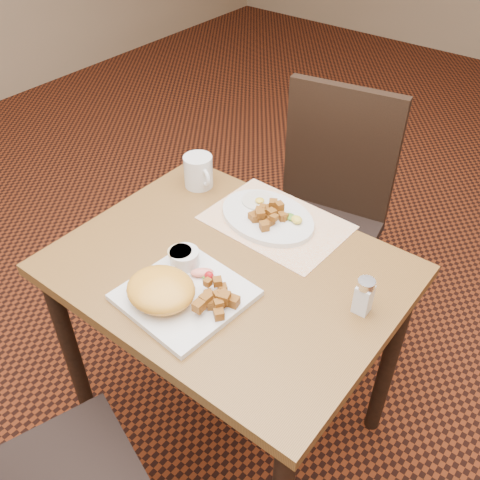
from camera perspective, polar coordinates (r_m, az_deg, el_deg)
name	(u,v)px	position (r m, az deg, el deg)	size (l,w,h in m)	color
ground	(231,421)	(2.02, -0.96, -18.72)	(8.00, 8.00, 0.00)	black
table	(229,294)	(1.51, -1.23, -5.82)	(0.90, 0.70, 0.75)	brown
chair_far	(325,207)	(2.02, 9.01, 3.49)	(0.49, 0.50, 0.97)	black
placemat	(276,222)	(1.58, 3.86, 1.88)	(0.40, 0.28, 0.00)	white
plate_square	(185,295)	(1.35, -5.88, -5.87)	(0.28, 0.28, 0.02)	silver
plate_oval	(267,217)	(1.59, 2.94, 2.46)	(0.30, 0.23, 0.02)	silver
hollandaise_mound	(161,290)	(1.32, -8.48, -5.26)	(0.18, 0.16, 0.07)	gold
ramekin	(184,257)	(1.41, -5.98, -1.84)	(0.08, 0.08, 0.04)	silver
garnish_sq	(205,274)	(1.38, -3.81, -3.62)	(0.07, 0.06, 0.03)	#387223
fried_egg	(258,200)	(1.63, 1.98, 4.24)	(0.10, 0.10, 0.02)	white
garnish_ov	(294,219)	(1.56, 5.82, 2.30)	(0.07, 0.04, 0.02)	#387223
salt_shaker	(364,295)	(1.32, 13.08, -5.78)	(0.04, 0.04, 0.10)	white
coffee_mug	(199,172)	(1.72, -4.43, 7.30)	(0.12, 0.09, 0.10)	silver
home_fries_sq	(216,299)	(1.30, -2.61, -6.35)	(0.11, 0.13, 0.04)	#965718
home_fries_ov	(268,214)	(1.56, 3.02, 2.80)	(0.10, 0.12, 0.04)	#965718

